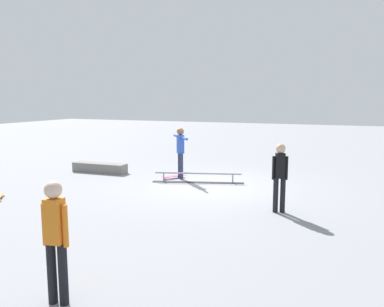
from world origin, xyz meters
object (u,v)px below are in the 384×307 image
(bystander_black_shirt, at_px, (280,174))
(skater_main, at_px, (180,149))
(grind_rail, at_px, (198,178))
(skate_ledge, at_px, (100,168))
(bystander_orange_shirt, at_px, (55,236))
(skateboard_main, at_px, (173,176))

(bystander_black_shirt, bearing_deg, skater_main, 127.56)
(skater_main, bearing_deg, grind_rail, 24.70)
(grind_rail, bearing_deg, skater_main, -40.53)
(grind_rail, height_order, bystander_black_shirt, bystander_black_shirt)
(grind_rail, height_order, skate_ledge, skate_ledge)
(grind_rail, distance_m, skater_main, 1.18)
(bystander_orange_shirt, relative_size, bystander_black_shirt, 1.00)
(skate_ledge, distance_m, bystander_black_shirt, 7.35)
(skater_main, relative_size, bystander_orange_shirt, 1.04)
(skate_ledge, relative_size, bystander_black_shirt, 1.26)
(skater_main, xyz_separation_m, bystander_black_shirt, (-3.67, 2.62, -0.07))
(skater_main, bearing_deg, skateboard_main, -122.47)
(skate_ledge, bearing_deg, grind_rail, 175.88)
(skate_ledge, xyz_separation_m, bystander_orange_shirt, (-4.87, 7.75, 0.75))
(bystander_orange_shirt, bearing_deg, bystander_black_shirt, -119.00)
(skate_ledge, distance_m, skateboard_main, 2.93)
(grind_rail, bearing_deg, bystander_black_shirt, 125.48)
(grind_rail, distance_m, skate_ledge, 3.93)
(skate_ledge, relative_size, skater_main, 1.21)
(grind_rail, xyz_separation_m, skate_ledge, (3.92, -0.28, 0.03))
(skater_main, xyz_separation_m, bystander_orange_shirt, (-1.70, 7.80, -0.06))
(skate_ledge, bearing_deg, bystander_black_shirt, 159.41)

